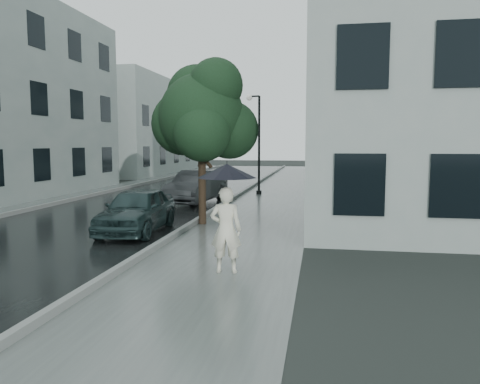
% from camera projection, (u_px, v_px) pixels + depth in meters
% --- Properties ---
extents(ground, '(120.00, 120.00, 0.00)m').
position_uv_depth(ground, '(212.00, 259.00, 10.49)').
color(ground, black).
rests_on(ground, ground).
extents(sidewalk, '(3.50, 60.00, 0.01)m').
position_uv_depth(sidewalk, '(275.00, 198.00, 22.20)').
color(sidewalk, slate).
rests_on(sidewalk, ground).
extents(kerb_near, '(0.15, 60.00, 0.15)m').
position_uv_depth(kerb_near, '(237.00, 196.00, 22.51)').
color(kerb_near, slate).
rests_on(kerb_near, ground).
extents(asphalt_road, '(6.85, 60.00, 0.00)m').
position_uv_depth(asphalt_road, '(168.00, 196.00, 23.11)').
color(asphalt_road, black).
rests_on(asphalt_road, ground).
extents(kerb_far, '(0.15, 60.00, 0.15)m').
position_uv_depth(kerb_far, '(101.00, 193.00, 23.70)').
color(kerb_far, slate).
rests_on(kerb_far, ground).
extents(sidewalk_far, '(1.70, 60.00, 0.01)m').
position_uv_depth(sidewalk_far, '(85.00, 194.00, 23.86)').
color(sidewalk_far, '#4C5451').
rests_on(sidewalk_far, ground).
extents(building_near, '(7.02, 36.00, 9.00)m').
position_uv_depth(building_near, '(374.00, 111.00, 28.20)').
color(building_near, '#8E9B96').
rests_on(building_near, ground).
extents(building_far_b, '(7.02, 18.00, 8.00)m').
position_uv_depth(building_far_b, '(139.00, 127.00, 41.81)').
color(building_far_b, '#8E9B96').
rests_on(building_far_b, ground).
extents(pedestrian, '(0.66, 0.46, 1.73)m').
position_uv_depth(pedestrian, '(226.00, 230.00, 9.33)').
color(pedestrian, silver).
rests_on(pedestrian, sidewalk).
extents(umbrella, '(1.43, 1.43, 1.30)m').
position_uv_depth(umbrella, '(227.00, 171.00, 9.24)').
color(umbrella, black).
rests_on(umbrella, ground).
extents(street_tree, '(3.53, 3.20, 5.19)m').
position_uv_depth(street_tree, '(202.00, 115.00, 14.79)').
color(street_tree, '#332619').
rests_on(street_tree, ground).
extents(lamp_post, '(0.83, 0.45, 5.03)m').
position_uv_depth(lamp_post, '(256.00, 137.00, 23.50)').
color(lamp_post, black).
rests_on(lamp_post, ground).
extents(car_near, '(1.70, 3.89, 1.30)m').
position_uv_depth(car_near, '(137.00, 210.00, 13.64)').
color(car_near, '#1B2F2F').
rests_on(car_near, ground).
extents(car_far, '(1.87, 4.37, 1.40)m').
position_uv_depth(car_far, '(196.00, 187.00, 20.24)').
color(car_far, '#222527').
rests_on(car_far, ground).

